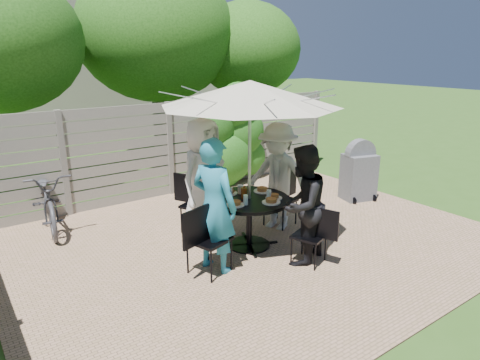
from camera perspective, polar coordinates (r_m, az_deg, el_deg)
backyard_envelope at (r=15.23m, az=-22.20°, el=14.97°), size 60.00×60.00×5.00m
patio_table at (r=6.20m, az=1.24°, el=-4.42°), size 1.49×1.49×0.76m
umbrella at (r=5.80m, az=1.34°, el=11.44°), size 3.20×3.20×2.40m
chair_back at (r=6.82m, az=-5.68°, el=-4.73°), size 0.60×0.71×0.93m
person_back at (r=6.53m, az=-4.90°, el=0.29°), size 1.05×0.87×1.85m
chair_left at (r=5.57m, az=-4.20°, el=-9.69°), size 0.74×0.58×0.96m
person_left at (r=5.43m, az=-3.45°, el=-3.50°), size 0.63×0.76×1.78m
chair_front at (r=5.89m, az=9.26°, el=-8.77°), size 0.51×0.63×0.83m
person_front at (r=5.72m, az=8.30°, el=-3.36°), size 0.96×0.86×1.63m
chair_right at (r=7.07m, az=5.44°, el=-3.99°), size 0.69×0.53×0.90m
person_right at (r=6.77m, az=5.02°, el=0.37°), size 1.00×1.27×1.73m
plate_back at (r=6.30m, az=-1.52°, el=-1.62°), size 0.26×0.26×0.06m
plate_left at (r=5.83m, az=-0.65°, el=-3.16°), size 0.26×0.26×0.06m
plate_front at (r=5.94m, az=4.19°, el=-2.82°), size 0.26×0.26×0.06m
plate_right at (r=6.40m, az=2.98°, el=-1.33°), size 0.26×0.26×0.06m
plate_extra at (r=6.11m, az=4.54°, el=-2.25°), size 0.24×0.24×0.06m
glass_back at (r=6.15m, az=-1.31°, el=-1.63°), size 0.07×0.07×0.14m
glass_left at (r=5.83m, az=0.76°, el=-2.66°), size 0.07×0.07×0.14m
glass_front at (r=6.05m, az=3.86°, el=-1.97°), size 0.07×0.07×0.14m
syrup_jug at (r=6.07m, az=0.55°, el=-1.78°), size 0.09×0.09×0.16m
coffee_cup at (r=6.29m, az=0.05°, el=-1.29°), size 0.08×0.08×0.12m
bicycle at (r=7.54m, az=-24.21°, el=-2.31°), size 0.88×1.95×0.99m
bbq_grill at (r=8.49m, az=15.56°, el=0.95°), size 0.68×0.59×1.19m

